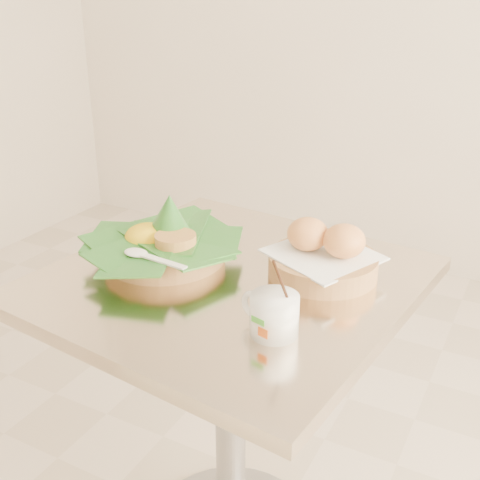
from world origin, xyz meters
The scene contains 4 objects.
cafe_table centered at (0.14, 0.00, 0.53)m, with size 0.77×0.77×0.75m.
rice_basket centered at (-0.02, 0.01, 0.79)m, with size 0.33×0.33×0.17m.
bread_basket centered at (0.31, 0.10, 0.79)m, with size 0.25×0.25×0.12m.
coffee_mug centered at (0.31, -0.15, 0.79)m, with size 0.12×0.09×0.15m.
Camera 1 is at (0.68, -0.96, 1.31)m, focal length 45.00 mm.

